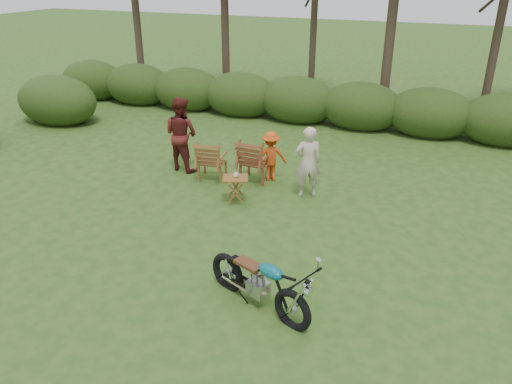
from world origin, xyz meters
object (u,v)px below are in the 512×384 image
at_px(motorcycle, 258,305).
at_px(adult_b, 183,169).
at_px(lawn_chair_right, 256,180).
at_px(side_table, 236,190).
at_px(adult_a, 306,196).
at_px(lawn_chair_left, 213,178).
at_px(child, 270,180).
at_px(cup, 236,175).

height_order(motorcycle, adult_b, adult_b).
relative_size(lawn_chair_right, side_table, 1.85).
distance_m(motorcycle, adult_a, 3.97).
distance_m(lawn_chair_left, child, 1.36).
height_order(lawn_chair_right, side_table, side_table).
distance_m(cup, adult_a, 1.66).
bearing_deg(lawn_chair_right, motorcycle, 114.39).
xyz_separation_m(lawn_chair_right, side_table, (0.03, -1.22, 0.28)).
distance_m(lawn_chair_right, cup, 1.34).
xyz_separation_m(side_table, child, (0.27, 1.38, -0.28)).
height_order(motorcycle, side_table, side_table).
xyz_separation_m(motorcycle, side_table, (-1.74, 3.10, 0.28)).
bearing_deg(side_table, child, 78.80).
bearing_deg(adult_a, lawn_chair_left, -32.29).
height_order(motorcycle, lawn_chair_right, motorcycle).
relative_size(side_table, adult_b, 0.31).
relative_size(lawn_chair_left, child, 0.82).
xyz_separation_m(adult_b, child, (2.23, 0.16, 0.00)).
bearing_deg(side_table, cup, 78.08).
relative_size(adult_a, child, 1.34).
relative_size(adult_a, adult_b, 0.88).
xyz_separation_m(motorcycle, lawn_chair_left, (-2.75, 4.05, 0.00)).
relative_size(motorcycle, lawn_chair_right, 1.80).
bearing_deg(adult_a, adult_b, -36.27).
bearing_deg(adult_a, child, -57.10).
distance_m(lawn_chair_left, adult_a, 2.33).
xyz_separation_m(adult_a, adult_b, (-3.27, 0.38, 0.00)).
bearing_deg(adult_b, cup, 159.37).
height_order(motorcycle, adult_a, adult_a).
distance_m(lawn_chair_right, adult_a, 1.39).
bearing_deg(side_table, adult_b, 148.02).
bearing_deg(lawn_chair_left, adult_b, -25.06).
xyz_separation_m(lawn_chair_right, child, (0.30, 0.17, 0.00)).
distance_m(lawn_chair_right, child, 0.35).
bearing_deg(cup, side_table, -101.92).
relative_size(cup, child, 0.10).
xyz_separation_m(lawn_chair_left, adult_a, (2.33, -0.11, 0.00)).
distance_m(motorcycle, side_table, 3.57).
relative_size(motorcycle, child, 1.58).
xyz_separation_m(motorcycle, adult_a, (-0.42, 3.94, 0.00)).
xyz_separation_m(lawn_chair_left, adult_b, (-0.94, 0.27, 0.00)).
bearing_deg(lawn_chair_left, lawn_chair_right, -173.78).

